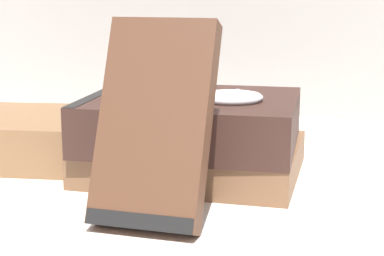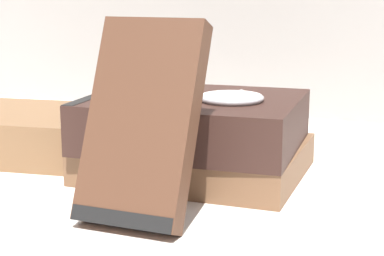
% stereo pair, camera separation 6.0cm
% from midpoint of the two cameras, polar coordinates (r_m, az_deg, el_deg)
% --- Properties ---
extents(ground_plane, '(3.00, 3.00, 0.00)m').
position_cam_midpoint_polar(ground_plane, '(0.62, -5.04, -4.83)').
color(ground_plane, white).
extents(book_flat_bottom, '(0.21, 0.17, 0.03)m').
position_cam_midpoint_polar(book_flat_bottom, '(0.64, -2.95, -2.70)').
color(book_flat_bottom, brown).
rests_on(book_flat_bottom, ground_plane).
extents(book_flat_top, '(0.21, 0.18, 0.05)m').
position_cam_midpoint_polar(book_flat_top, '(0.63, -3.20, 0.64)').
color(book_flat_top, '#331E19').
rests_on(book_flat_top, book_flat_bottom).
extents(book_leaning_front, '(0.09, 0.08, 0.16)m').
position_cam_midpoint_polar(book_leaning_front, '(0.50, -6.80, -0.19)').
color(book_leaning_front, '#4C2D1E').
rests_on(book_leaning_front, ground_plane).
extents(pocket_watch, '(0.06, 0.06, 0.01)m').
position_cam_midpoint_polar(pocket_watch, '(0.60, 0.67, 2.74)').
color(pocket_watch, white).
rests_on(pocket_watch, book_flat_top).
extents(reading_glasses, '(0.12, 0.08, 0.00)m').
position_cam_midpoint_polar(reading_glasses, '(0.77, -1.07, -1.15)').
color(reading_glasses, '#ADADB2').
rests_on(reading_glasses, ground_plane).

